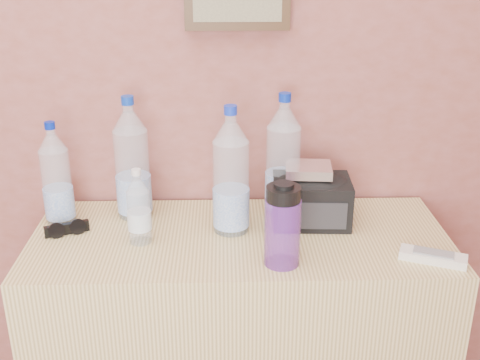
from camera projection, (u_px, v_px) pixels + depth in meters
name	position (u px, v px, depth m)	size (l,w,h in m)	color
dresser	(240.00, 342.00, 1.85)	(1.18, 0.49, 0.74)	tan
pet_large_a	(56.00, 178.00, 1.74)	(0.08, 0.08, 0.31)	#A7C4D1
pet_large_b	(132.00, 165.00, 1.77)	(0.10, 0.10, 0.37)	white
pet_large_c	(283.00, 161.00, 1.79)	(0.10, 0.10, 0.37)	silver
pet_large_d	(231.00, 177.00, 1.68)	(0.10, 0.10, 0.37)	white
pet_small	(139.00, 211.00, 1.64)	(0.06, 0.06, 0.22)	white
nalgene_bottle	(283.00, 225.00, 1.52)	(0.09, 0.09, 0.23)	#6A2E9C
sunglasses	(67.00, 229.00, 1.71)	(0.12, 0.05, 0.03)	black
ac_remote	(433.00, 257.00, 1.57)	(0.17, 0.05, 0.02)	white
toiletry_bag	(311.00, 198.00, 1.76)	(0.22, 0.16, 0.15)	black
foil_packet	(308.00, 170.00, 1.72)	(0.13, 0.11, 0.03)	silver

